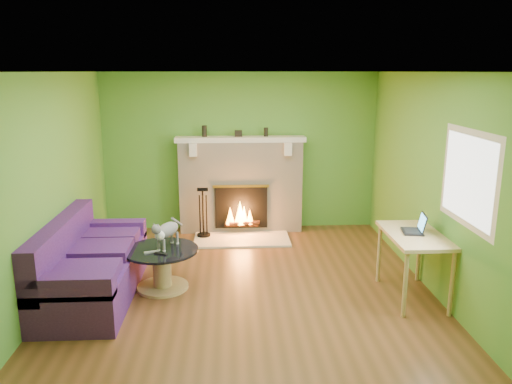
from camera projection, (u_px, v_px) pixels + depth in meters
floor at (245, 288)px, 6.16m from camera, size 5.00×5.00×0.00m
ceiling at (244, 72)px, 5.55m from camera, size 5.00×5.00×0.00m
wall_back at (240, 152)px, 8.28m from camera, size 5.00×0.00×5.00m
wall_front at (256, 266)px, 3.43m from camera, size 5.00×0.00×5.00m
wall_left at (50, 188)px, 5.74m from camera, size 0.00×5.00×5.00m
wall_right at (432, 183)px, 5.97m from camera, size 0.00×5.00×5.00m
window_frame at (469, 179)px, 5.03m from camera, size 0.00×1.20×1.20m
window_pane at (468, 179)px, 5.03m from camera, size 0.00×1.06×1.06m
fireplace at (241, 185)px, 8.23m from camera, size 2.10×0.46×1.58m
hearth at (242, 239)px, 7.90m from camera, size 1.50×0.75×0.03m
mantel at (240, 139)px, 8.02m from camera, size 2.10×0.28×0.08m
sofa at (88, 267)px, 5.88m from camera, size 0.93×2.07×0.93m
coffee_table at (162, 266)px, 6.09m from camera, size 0.90×0.90×0.51m
desk at (415, 242)px, 5.75m from camera, size 0.62×1.07×0.79m
cat at (168, 233)px, 6.05m from camera, size 0.46×0.63×0.37m
remote_silver at (151, 252)px, 5.92m from camera, size 0.18×0.10×0.02m
remote_black at (161, 254)px, 5.86m from camera, size 0.16×0.10×0.02m
laptop at (413, 223)px, 5.75m from camera, size 0.30×0.33×0.22m
fire_tools at (203, 212)px, 7.92m from camera, size 0.21×0.21×0.80m
mantel_vase_left at (204, 131)px, 7.99m from camera, size 0.08×0.08×0.18m
mantel_vase_right at (266, 132)px, 8.05m from camera, size 0.07×0.07×0.14m
mantel_box at (238, 133)px, 8.03m from camera, size 0.12×0.08×0.10m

